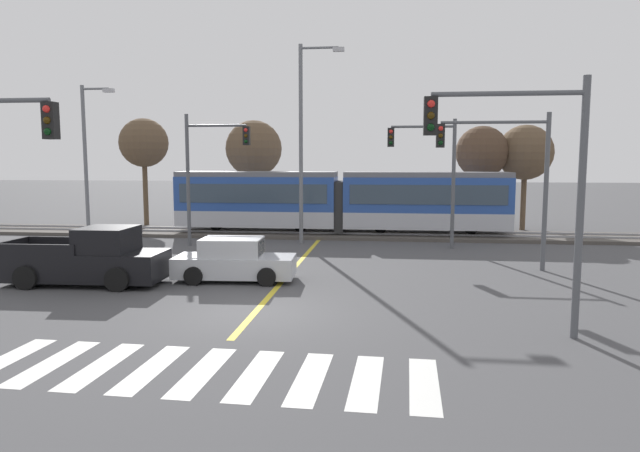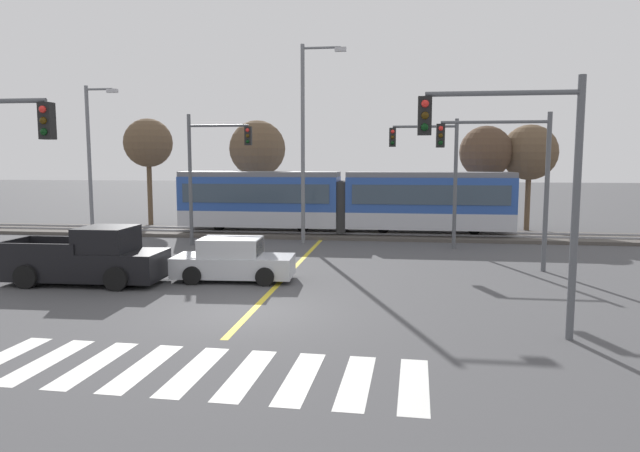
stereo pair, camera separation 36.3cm
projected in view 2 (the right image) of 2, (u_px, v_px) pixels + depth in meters
The scene contains 27 objects.
ground_plane at pixel (251, 312), 15.97m from camera, with size 200.00×200.00×0.00m, color #474749.
track_bed at pixel (325, 234), 32.36m from camera, with size 120.00×4.00×0.18m, color #4C4742.
rail_near at pixel (324, 233), 31.63m from camera, with size 120.00×0.08×0.10m, color #939399.
rail_far at pixel (327, 230), 33.05m from camera, with size 120.00×0.08×0.10m, color #939399.
light_rail_tram at pixel (343, 200), 32.00m from camera, with size 18.50×2.64×3.43m.
crosswalk_stripe_0 at pixel (0, 358), 12.26m from camera, with size 0.56×2.80×0.01m, color silver.
crosswalk_stripe_1 at pixel (46, 361), 12.08m from camera, with size 0.56×2.80×0.01m, color silver.
crosswalk_stripe_2 at pixel (94, 364), 11.89m from camera, with size 0.56×2.80×0.01m, color silver.
crosswalk_stripe_3 at pixel (143, 367), 11.71m from camera, with size 0.56×2.80×0.01m, color silver.
crosswalk_stripe_4 at pixel (194, 371), 11.53m from camera, with size 0.56×2.80×0.01m, color silver.
crosswalk_stripe_5 at pixel (246, 374), 11.34m from camera, with size 0.56×2.80×0.01m, color silver.
crosswalk_stripe_6 at pixel (300, 378), 11.16m from camera, with size 0.56×2.80×0.01m, color silver.
crosswalk_stripe_7 at pixel (356, 381), 10.98m from camera, with size 0.56×2.80×0.01m, color silver.
crosswalk_stripe_8 at pixel (414, 385), 10.80m from camera, with size 0.56×2.80×0.01m, color silver.
lane_centre_line at pixel (291, 271), 21.95m from camera, with size 0.20×17.17×0.01m, color gold.
sedan_crossing at pixel (233, 261), 20.20m from camera, with size 4.29×2.09×1.52m.
pickup_truck at pixel (89, 259), 19.66m from camera, with size 5.45×2.35×1.98m.
traffic_light_far_right at pixel (433, 164), 27.17m from camera, with size 3.25×0.38×6.20m.
traffic_light_mid_right at pixel (508, 165), 21.63m from camera, with size 4.25×0.38×6.04m.
traffic_light_far_left at pixel (210, 162), 28.08m from camera, with size 3.25×0.38×6.50m.
traffic_light_near_right at pixel (522, 167), 13.26m from camera, with size 3.75×0.38×6.17m.
street_lamp_west at pixel (92, 153), 31.03m from camera, with size 1.87×0.28×8.24m.
street_lamp_centre at pixel (306, 133), 28.72m from camera, with size 2.28×0.28×9.98m.
bare_tree_far_west at pixel (148, 144), 37.25m from camera, with size 3.16×3.16×6.97m.
bare_tree_west at pixel (257, 149), 36.93m from camera, with size 3.63×3.63×6.82m.
bare_tree_east at pixel (486, 153), 34.17m from camera, with size 3.14×3.14×6.31m.
bare_tree_far_east at pixel (529, 153), 34.25m from camera, with size 3.33×3.33×6.39m.
Camera 2 is at (4.03, -15.18, 4.24)m, focal length 32.00 mm.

